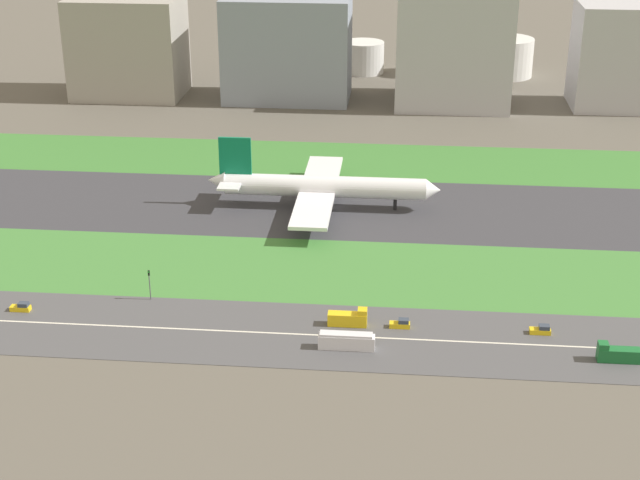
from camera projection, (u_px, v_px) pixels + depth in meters
ground_plane at (337, 208)px, 269.57m from camera, size 800.00×800.00×0.00m
runway at (337, 208)px, 269.55m from camera, size 280.00×46.00×0.10m
grass_median_north at (346, 161)px, 306.97m from camera, size 280.00×36.00×0.10m
grass_median_south at (324, 270)px, 232.13m from camera, size 280.00×36.00×0.10m
highway at (310, 335)px, 202.93m from camera, size 280.00×28.00×0.10m
highway_centerline at (310, 335)px, 202.90m from camera, size 266.00×0.50×0.01m
airliner at (319, 187)px, 267.49m from camera, size 65.00×56.00×19.70m
car_0 at (21, 307)px, 212.58m from camera, size 4.40×1.80×2.00m
bus_0 at (346, 341)px, 196.99m from camera, size 11.60×2.50×3.50m
car_2 at (401, 324)px, 205.55m from camera, size 4.40×1.80×2.00m
truck_0 at (617, 354)px, 192.49m from camera, size 8.40×2.50×4.00m
truck_1 at (349, 319)px, 206.19m from camera, size 8.40×2.50×4.00m
car_1 at (541, 330)px, 203.07m from camera, size 4.40×1.80×2.00m
traffic_light at (150, 283)px, 216.25m from camera, size 0.36×0.50×7.20m
terminal_building at (128, 46)px, 373.52m from camera, size 41.82×30.41×38.26m
hangar_building at (287, 48)px, 368.07m from camera, size 47.80×29.25×39.34m
office_tower at (453, 42)px, 361.38m from camera, size 42.28×37.60×46.38m
cargo_warehouse at (628, 56)px, 357.51m from camera, size 39.44×26.97×38.62m
fuel_tank_west at (363, 57)px, 412.09m from camera, size 17.60×17.60×13.23m
fuel_tank_centre at (433, 57)px, 409.39m from camera, size 18.39×18.39×14.34m
fuel_tank_east at (505, 57)px, 406.54m from camera, size 23.58×23.58×15.87m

